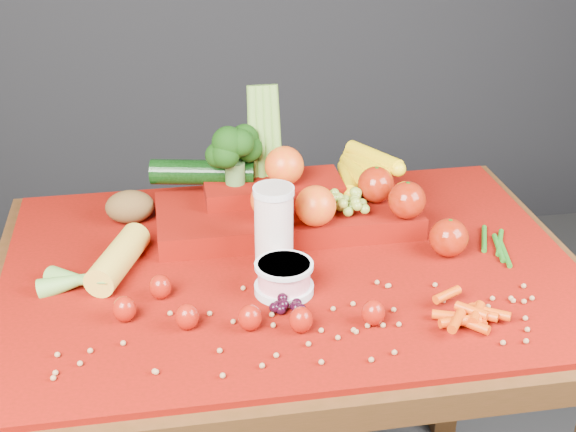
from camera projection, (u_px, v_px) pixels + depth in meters
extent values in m
cube|color=#321F0B|center=(290.00, 280.00, 1.51)|extent=(1.10, 0.80, 0.05)
cube|color=#321F0B|center=(66.00, 362.00, 1.90)|extent=(0.06, 0.06, 0.70)
cube|color=#321F0B|center=(453.00, 323.00, 2.04)|extent=(0.06, 0.06, 0.70)
cube|color=#7B0704|center=(290.00, 266.00, 1.50)|extent=(1.05, 0.75, 0.01)
cylinder|color=beige|center=(274.00, 228.00, 1.45)|extent=(0.07, 0.07, 0.16)
cylinder|color=silver|center=(274.00, 191.00, 1.41)|extent=(0.07, 0.07, 0.01)
cylinder|color=silver|center=(284.00, 288.00, 1.40)|extent=(0.10, 0.10, 0.01)
cylinder|color=pink|center=(284.00, 274.00, 1.39)|extent=(0.09, 0.09, 0.04)
cylinder|color=silver|center=(284.00, 265.00, 1.38)|extent=(0.10, 0.10, 0.01)
ellipsoid|color=#97120B|center=(160.00, 287.00, 1.38)|extent=(0.04, 0.04, 0.04)
cone|color=#15470C|center=(159.00, 276.00, 1.37)|extent=(0.03, 0.03, 0.01)
ellipsoid|color=#97120B|center=(125.00, 309.00, 1.31)|extent=(0.04, 0.04, 0.04)
cone|color=#15470C|center=(123.00, 298.00, 1.30)|extent=(0.03, 0.03, 0.01)
ellipsoid|color=#97120B|center=(187.00, 317.00, 1.29)|extent=(0.04, 0.04, 0.04)
cone|color=#15470C|center=(186.00, 306.00, 1.28)|extent=(0.03, 0.03, 0.01)
ellipsoid|color=#97120B|center=(250.00, 318.00, 1.29)|extent=(0.04, 0.04, 0.04)
cone|color=#15470C|center=(250.00, 307.00, 1.28)|extent=(0.03, 0.03, 0.01)
ellipsoid|color=#97120B|center=(301.00, 320.00, 1.29)|extent=(0.04, 0.04, 0.04)
cone|color=#15470C|center=(301.00, 309.00, 1.28)|extent=(0.03, 0.03, 0.01)
ellipsoid|color=#97120B|center=(373.00, 313.00, 1.30)|extent=(0.04, 0.04, 0.04)
cone|color=#15470C|center=(374.00, 302.00, 1.29)|extent=(0.03, 0.03, 0.01)
cylinder|color=#EFB644|center=(118.00, 259.00, 1.45)|extent=(0.12, 0.19, 0.06)
ellipsoid|color=brown|center=(130.00, 207.00, 1.63)|extent=(0.10, 0.07, 0.07)
cube|color=#7B0704|center=(287.00, 216.00, 1.62)|extent=(0.52, 0.22, 0.04)
cube|color=#7B0704|center=(273.00, 188.00, 1.64)|extent=(0.28, 0.12, 0.03)
sphere|color=maroon|center=(407.00, 200.00, 1.54)|extent=(0.07, 0.07, 0.07)
sphere|color=maroon|center=(449.00, 237.00, 1.50)|extent=(0.07, 0.07, 0.07)
sphere|color=maroon|center=(376.00, 185.00, 1.61)|extent=(0.07, 0.07, 0.07)
sphere|color=red|center=(271.00, 200.00, 1.54)|extent=(0.08, 0.08, 0.08)
sphere|color=red|center=(316.00, 206.00, 1.52)|extent=(0.08, 0.08, 0.08)
sphere|color=red|center=(284.00, 166.00, 1.60)|extent=(0.08, 0.08, 0.08)
cylinder|color=#EEC401|center=(347.00, 179.00, 1.68)|extent=(0.06, 0.15, 0.04)
cylinder|color=#EEC401|center=(357.00, 172.00, 1.68)|extent=(0.04, 0.15, 0.04)
cylinder|color=#EEC401|center=(366.00, 165.00, 1.68)|extent=(0.07, 0.15, 0.04)
cylinder|color=#EEC401|center=(374.00, 157.00, 1.67)|extent=(0.10, 0.15, 0.04)
cylinder|color=#3F662D|center=(235.00, 173.00, 1.61)|extent=(0.04, 0.04, 0.04)
cylinder|color=olive|center=(253.00, 140.00, 1.63)|extent=(0.03, 0.06, 0.22)
cylinder|color=olive|center=(261.00, 139.00, 1.63)|extent=(0.02, 0.06, 0.22)
cylinder|color=olive|center=(268.00, 139.00, 1.63)|extent=(0.02, 0.06, 0.22)
cylinder|color=olive|center=(276.00, 138.00, 1.64)|extent=(0.03, 0.06, 0.22)
cylinder|color=black|center=(203.00, 172.00, 1.64)|extent=(0.22, 0.09, 0.05)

